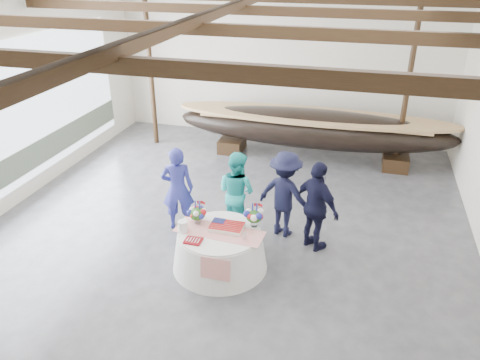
# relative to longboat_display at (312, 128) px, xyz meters

# --- Properties ---
(floor) EXTENTS (10.00, 12.00, 0.01)m
(floor) POSITION_rel_longboat_display_xyz_m (-1.20, -4.40, -0.91)
(floor) COLOR #3D3D42
(floor) RESTS_ON ground
(wall_back) EXTENTS (10.00, 0.02, 4.50)m
(wall_back) POSITION_rel_longboat_display_xyz_m (-1.20, 1.60, 1.34)
(wall_back) COLOR silver
(wall_back) RESTS_ON ground
(ceiling) EXTENTS (10.00, 12.00, 0.01)m
(ceiling) POSITION_rel_longboat_display_xyz_m (-1.20, -4.40, 3.59)
(ceiling) COLOR white
(ceiling) RESTS_ON wall_back
(pavilion_structure) EXTENTS (9.80, 11.76, 4.50)m
(pavilion_structure) POSITION_rel_longboat_display_xyz_m (-1.20, -3.63, 3.09)
(pavilion_structure) COLOR black
(pavilion_structure) RESTS_ON ground
(open_bay) EXTENTS (0.03, 7.00, 3.20)m
(open_bay) POSITION_rel_longboat_display_xyz_m (-6.15, -3.40, 0.91)
(open_bay) COLOR silver
(open_bay) RESTS_ON ground
(longboat_display) EXTENTS (7.63, 1.53, 1.43)m
(longboat_display) POSITION_rel_longboat_display_xyz_m (0.00, 0.00, 0.00)
(longboat_display) COLOR black
(longboat_display) RESTS_ON ground
(banquet_table) EXTENTS (1.75, 1.75, 0.75)m
(banquet_table) POSITION_rel_longboat_display_xyz_m (-0.94, -5.43, -0.54)
(banquet_table) COLOR silver
(banquet_table) RESTS_ON ground
(tabletop_items) EXTENTS (1.65, 1.05, 0.40)m
(tabletop_items) POSITION_rel_longboat_display_xyz_m (-0.98, -5.24, -0.01)
(tabletop_items) COLOR #B31611
(tabletop_items) RESTS_ON banquet_table
(guest_woman_blue) EXTENTS (0.77, 0.63, 1.82)m
(guest_woman_blue) POSITION_rel_longboat_display_xyz_m (-2.18, -4.34, -0.01)
(guest_woman_blue) COLOR navy
(guest_woman_blue) RESTS_ON ground
(guest_woman_teal) EXTENTS (1.04, 0.95, 1.74)m
(guest_woman_teal) POSITION_rel_longboat_display_xyz_m (-1.00, -4.08, -0.04)
(guest_woman_teal) COLOR #21ADAA
(guest_woman_teal) RESTS_ON ground
(guest_man_left) EXTENTS (1.32, 1.00, 1.82)m
(guest_man_left) POSITION_rel_longboat_display_xyz_m (-0.02, -3.99, -0.01)
(guest_man_left) COLOR black
(guest_man_left) RESTS_ON ground
(guest_man_right) EXTENTS (1.12, 1.01, 1.83)m
(guest_man_right) POSITION_rel_longboat_display_xyz_m (0.66, -4.35, 0.00)
(guest_man_right) COLOR black
(guest_man_right) RESTS_ON ground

